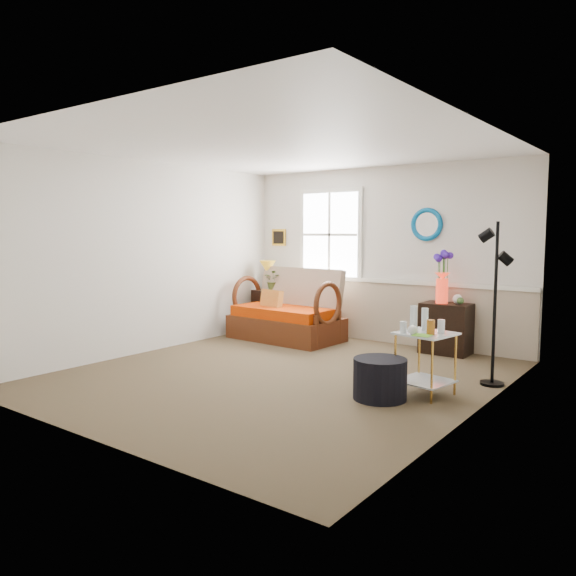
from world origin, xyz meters
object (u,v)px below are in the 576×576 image
Objects in this scene: lamp_stand at (268,310)px; loveseat at (286,304)px; floor_lamp at (495,304)px; cabinet at (446,328)px; ottoman at (380,379)px; side_table at (425,364)px.

loveseat is at bearing -30.92° from lamp_stand.
floor_lamp is at bearing -15.67° from lamp_stand.
loveseat is at bearing 164.19° from floor_lamp.
ottoman is (0.25, -2.41, -0.14)m from cabinet.
cabinet is 1.07× the size of side_table.
side_table reaches higher than ottoman.
lamp_stand and cabinet have the same top height.
ottoman is at bearing -125.62° from floor_lamp.
loveseat is 0.82m from lamp_stand.
side_table is (3.57, -1.91, -0.02)m from lamp_stand.
cabinet is at bearing 105.33° from side_table.
side_table is at bearing 52.88° from ottoman.
ottoman is (-0.74, -1.19, -0.68)m from floor_lamp.
floor_lamp is (3.32, -0.71, 0.34)m from loveseat.
ottoman is (-0.30, -0.40, -0.12)m from side_table.
lamp_stand is 3.02m from cabinet.
lamp_stand is 4.05m from side_table.
lamp_stand is at bearing 151.81° from side_table.
loveseat is at bearing -167.92° from cabinet.
cabinet is at bearing 14.89° from loveseat.
lamp_stand is 4.00m from ottoman.
loveseat reaches higher than ottoman.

